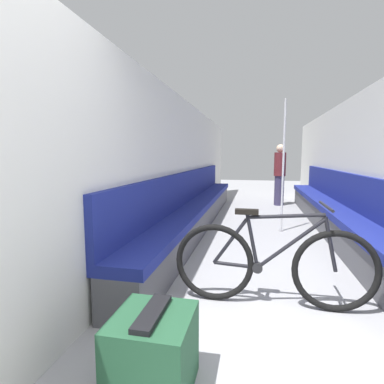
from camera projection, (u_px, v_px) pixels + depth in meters
wall_left at (182, 166)px, 5.26m from camera, size 0.10×11.19×2.27m
wall_right at (357, 167)px, 4.68m from camera, size 0.10×11.19×2.27m
bench_seat_row_left at (197, 209)px, 5.49m from camera, size 0.45×6.75×1.03m
bench_seat_row_right at (334, 214)px, 5.01m from camera, size 0.45×6.75×1.03m
bicycle at (272, 264)px, 2.59m from camera, size 1.72×0.46×0.91m
grab_pole_near at (283, 168)px, 5.08m from camera, size 0.08×0.08×2.25m
passenger_standing at (280, 174)px, 7.83m from camera, size 0.30×0.30×1.60m
luggage_bag at (153, 353)px, 1.65m from camera, size 0.43×0.45×0.48m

